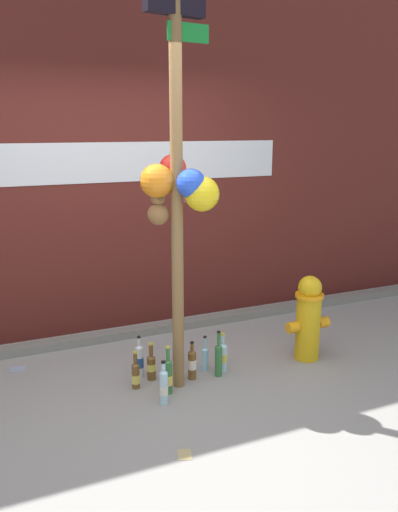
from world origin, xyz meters
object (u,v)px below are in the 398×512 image
at_px(memorial_post, 178,164).
at_px(bottle_5, 139,360).
at_px(bottle_0, 164,386).
at_px(bottle_3, 136,375).
at_px(bottle_7, 222,356).
at_px(bottle_2, 151,365).
at_px(bottle_4, 205,357).
at_px(bottle_8, 168,376).
at_px(fire_hydrant, 308,317).
at_px(bottle_1, 218,358).
at_px(bottle_6, 175,351).
at_px(bottle_9, 192,364).

distance_m(memorial_post, bottle_5, 1.61).
height_order(bottle_0, bottle_3, bottle_0).
xyz_separation_m(bottle_0, bottle_3, (-0.12, 0.30, -0.03)).
relative_size(bottle_0, bottle_7, 1.01).
distance_m(bottle_2, bottle_4, 0.46).
relative_size(bottle_2, bottle_8, 0.81).
bearing_deg(bottle_0, bottle_3, 111.91).
bearing_deg(bottle_2, fire_hydrant, -6.59).
distance_m(bottle_7, bottle_8, 0.56).
height_order(bottle_0, bottle_4, bottle_0).
xyz_separation_m(memorial_post, bottle_2, (-0.18, 0.17, -1.59)).
bearing_deg(bottle_3, bottle_5, 64.17).
relative_size(bottle_3, bottle_5, 0.87).
relative_size(fire_hydrant, bottle_7, 2.25).
bearing_deg(bottle_1, bottle_7, 44.65).
bearing_deg(memorial_post, bottle_5, 135.46).
bearing_deg(bottle_5, bottle_6, 6.98).
relative_size(fire_hydrant, bottle_6, 2.08).
relative_size(fire_hydrant, bottle_2, 2.39).
bearing_deg(bottle_4, bottle_1, -68.23).
relative_size(bottle_5, bottle_6, 0.97).
bearing_deg(memorial_post, bottle_2, 136.83).
bearing_deg(memorial_post, bottle_7, 11.52).
bearing_deg(bottle_5, bottle_2, -47.68).
distance_m(memorial_post, bottle_7, 1.63).
relative_size(memorial_post, bottle_7, 9.15).
xyz_separation_m(bottle_2, bottle_8, (0.05, -0.26, 0.03)).
height_order(bottle_0, bottle_5, bottle_5).
height_order(fire_hydrant, bottle_7, fire_hydrant).
bearing_deg(bottle_0, bottle_5, 94.95).
xyz_separation_m(memorial_post, bottle_8, (-0.13, -0.09, -1.56)).
distance_m(bottle_2, bottle_9, 0.32).
xyz_separation_m(bottle_3, bottle_7, (0.74, -0.00, 0.02)).
xyz_separation_m(memorial_post, bottle_0, (-0.21, -0.22, -1.57)).
xyz_separation_m(bottle_0, bottle_6, (0.28, 0.51, 0.01)).
xyz_separation_m(fire_hydrant, bottle_8, (-1.31, -0.10, -0.23)).
bearing_deg(bottle_5, memorial_post, -44.54).
bearing_deg(fire_hydrant, bottle_2, 173.41).
height_order(bottle_1, bottle_5, bottle_1).
bearing_deg(bottle_7, memorial_post, -168.48).
relative_size(bottle_0, bottle_1, 0.87).
relative_size(bottle_2, bottle_5, 0.89).
distance_m(bottle_1, bottle_7, 0.10).
height_order(bottle_6, bottle_9, bottle_6).
bearing_deg(bottle_5, bottle_8, -70.33).
xyz_separation_m(memorial_post, bottle_3, (-0.34, 0.08, -1.60)).
bearing_deg(bottle_3, bottle_4, 6.80).
height_order(bottle_0, bottle_1, bottle_1).
distance_m(fire_hydrant, bottle_4, 0.95).
relative_size(fire_hydrant, bottle_5, 2.14).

